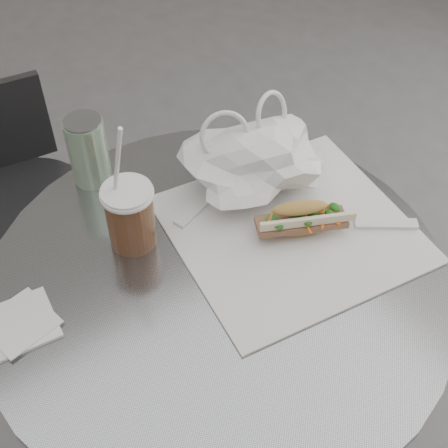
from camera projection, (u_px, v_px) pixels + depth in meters
cafe_table at (219, 363)px, 1.21m from camera, size 0.76×0.76×0.74m
chair_far at (29, 228)px, 1.68m from camera, size 0.36×0.38×0.68m
sandwich_paper at (291, 229)px, 1.08m from camera, size 0.43×0.41×0.00m
banh_mi at (300, 219)px, 1.05m from camera, size 0.20×0.15×0.06m
iced_coffee at (130, 215)px, 1.02m from camera, size 0.09×0.09×0.25m
sunglasses at (285, 152)px, 1.19m from camera, size 0.08×0.09×0.05m
plastic_bag at (255, 160)px, 1.11m from camera, size 0.25×0.19×0.12m
napkin_stack at (20, 323)px, 0.94m from camera, size 0.11×0.11×0.01m
drink_can at (88, 151)px, 1.12m from camera, size 0.07×0.07×0.14m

